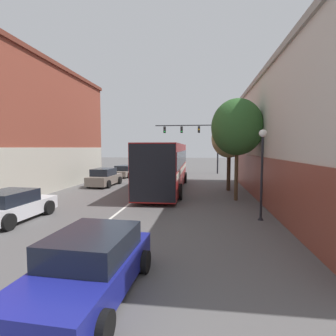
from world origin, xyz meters
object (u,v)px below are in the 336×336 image
street_lamp (262,165)px  street_tree_far (229,139)px  hatchback_foreground (89,266)px  street_tree_near (237,127)px  parked_car_left_mid (11,206)px  parked_car_left_far (126,171)px  parked_car_left_near (104,178)px  traffic_signal_gantry (196,136)px  bus (165,164)px

street_lamp → street_tree_far: (-0.61, 8.05, 1.42)m
hatchback_foreground → street_tree_near: 12.38m
parked_car_left_mid → street_tree_far: 14.38m
hatchback_foreground → parked_car_left_far: (-5.92, 22.63, -0.04)m
parked_car_left_near → street_tree_near: bearing=-113.3°
hatchback_foreground → street_tree_far: street_tree_far is taller
parked_car_left_near → parked_car_left_far: parked_car_left_near is taller
hatchback_foreground → traffic_signal_gantry: 27.71m
bus → street_tree_near: size_ratio=1.98×
parked_car_left_near → street_tree_far: size_ratio=0.79×
street_lamp → street_tree_far: size_ratio=0.75×
hatchback_foreground → parked_car_left_near: size_ratio=0.98×
hatchback_foreground → parked_car_left_near: parked_car_left_near is taller
street_lamp → parked_car_left_mid: bearing=-171.9°
traffic_signal_gantry → street_lamp: (3.29, -20.81, -2.22)m
parked_car_left_mid → street_lamp: 11.09m
parked_car_left_near → parked_car_left_mid: bearing=-179.1°
street_tree_far → street_tree_near: bearing=-88.8°
bus → traffic_signal_gantry: size_ratio=1.54×
traffic_signal_gantry → street_tree_near: size_ratio=1.28×
hatchback_foreground → traffic_signal_gantry: bearing=-0.8°
parked_car_left_near → traffic_signal_gantry: size_ratio=0.53×
hatchback_foreground → parked_car_left_near: 16.67m
bus → parked_car_left_mid: bus is taller
hatchback_foreground → parked_car_left_near: bearing=22.7°
bus → street_tree_far: size_ratio=2.28×
street_tree_near → street_tree_far: (-0.08, 3.70, -0.56)m
bus → street_tree_near: (4.78, -3.34, 2.46)m
hatchback_foreground → parked_car_left_near: (-5.67, 15.68, 0.06)m
parked_car_left_mid → bus: bearing=-28.5°
street_lamp → traffic_signal_gantry: bearing=99.0°
parked_car_left_near → bus: bearing=-103.1°
parked_car_left_mid → traffic_signal_gantry: 23.92m
bus → parked_car_left_far: (-5.61, 8.38, -1.35)m
hatchback_foreground → parked_car_left_mid: parked_car_left_mid is taller
bus → hatchback_foreground: size_ratio=2.94×
bus → parked_car_left_mid: 10.83m
traffic_signal_gantry → street_lamp: bearing=-81.0°
traffic_signal_gantry → street_lamp: traffic_signal_gantry is taller
parked_car_left_near → street_tree_far: (10.06, -1.07, 3.15)m
street_tree_far → parked_car_left_mid: bearing=-136.9°
parked_car_left_mid → street_tree_near: bearing=-57.8°
street_tree_near → street_tree_far: street_tree_near is taller
parked_car_left_near → street_tree_near: street_tree_near is taller
street_tree_far → parked_car_left_far: bearing=142.1°
bus → traffic_signal_gantry: (2.02, 13.12, 2.69)m
bus → street_tree_far: (4.70, 0.36, 1.90)m
parked_car_left_near → parked_car_left_mid: size_ratio=1.01×
street_tree_near → traffic_signal_gantry: bearing=99.5°
parked_car_left_near → parked_car_left_far: bearing=3.9°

